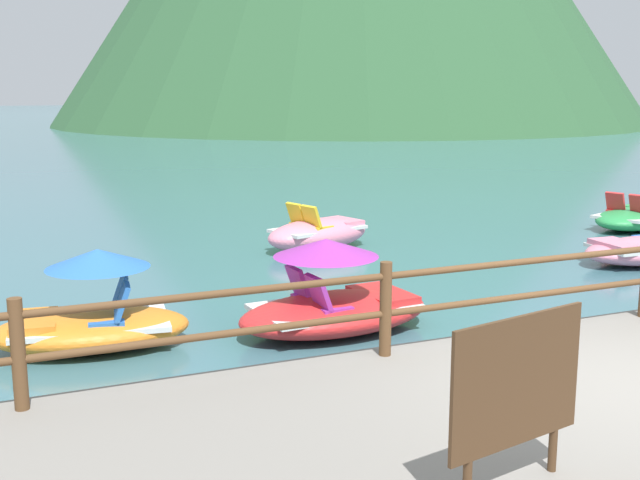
{
  "coord_description": "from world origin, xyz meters",
  "views": [
    {
      "loc": [
        -5.32,
        -5.13,
        3.02
      ],
      "look_at": [
        -0.9,
        5.0,
        0.9
      ],
      "focal_mm": 44.7,
      "sensor_mm": 36.0,
      "label": 1
    }
  ],
  "objects_px": {
    "pedal_boat_2": "(318,233)",
    "pedal_boat_7": "(91,316)",
    "pedal_boat_3": "(334,301)",
    "sign_board": "(517,384)",
    "pedal_boat_5": "(634,218)"
  },
  "relations": [
    {
      "from": "pedal_boat_2",
      "to": "pedal_boat_3",
      "type": "xyz_separation_m",
      "value": [
        -1.88,
        -4.84,
        0.08
      ]
    },
    {
      "from": "pedal_boat_3",
      "to": "pedal_boat_2",
      "type": "bearing_deg",
      "value": 68.78
    },
    {
      "from": "pedal_boat_3",
      "to": "pedal_boat_5",
      "type": "bearing_deg",
      "value": 24.55
    },
    {
      "from": "pedal_boat_2",
      "to": "pedal_boat_3",
      "type": "height_order",
      "value": "pedal_boat_3"
    },
    {
      "from": "pedal_boat_3",
      "to": "pedal_boat_5",
      "type": "xyz_separation_m",
      "value": [
        9.02,
        4.12,
        -0.14
      ]
    },
    {
      "from": "pedal_boat_3",
      "to": "pedal_boat_5",
      "type": "distance_m",
      "value": 9.92
    },
    {
      "from": "pedal_boat_2",
      "to": "pedal_boat_7",
      "type": "bearing_deg",
      "value": -137.88
    },
    {
      "from": "sign_board",
      "to": "pedal_boat_5",
      "type": "relative_size",
      "value": 0.46
    },
    {
      "from": "pedal_boat_3",
      "to": "pedal_boat_7",
      "type": "bearing_deg",
      "value": 169.48
    },
    {
      "from": "sign_board",
      "to": "pedal_boat_3",
      "type": "bearing_deg",
      "value": 79.53
    },
    {
      "from": "pedal_boat_2",
      "to": "sign_board",
      "type": "bearing_deg",
      "value": -106.03
    },
    {
      "from": "sign_board",
      "to": "pedal_boat_3",
      "type": "relative_size",
      "value": 0.45
    },
    {
      "from": "pedal_boat_5",
      "to": "pedal_boat_7",
      "type": "bearing_deg",
      "value": -163.24
    },
    {
      "from": "sign_board",
      "to": "pedal_boat_2",
      "type": "bearing_deg",
      "value": 73.97
    },
    {
      "from": "pedal_boat_5",
      "to": "pedal_boat_2",
      "type": "bearing_deg",
      "value": 174.23
    }
  ]
}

